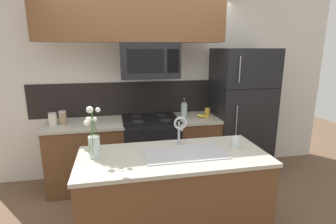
# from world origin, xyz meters

# --- Properties ---
(ground_plane) EXTENTS (10.00, 10.00, 0.00)m
(ground_plane) POSITION_xyz_m (0.00, 0.00, 0.00)
(ground_plane) COLOR brown
(rear_partition) EXTENTS (5.20, 0.10, 2.60)m
(rear_partition) POSITION_xyz_m (0.30, 1.28, 1.30)
(rear_partition) COLOR silver
(rear_partition) RESTS_ON ground
(splash_band) EXTENTS (3.28, 0.01, 0.48)m
(splash_band) POSITION_xyz_m (0.00, 1.22, 1.15)
(splash_band) COLOR black
(splash_band) RESTS_ON rear_partition
(back_counter_left) EXTENTS (1.01, 0.65, 0.91)m
(back_counter_left) POSITION_xyz_m (-0.87, 0.90, 0.46)
(back_counter_left) COLOR brown
(back_counter_left) RESTS_ON ground
(back_counter_right) EXTENTS (0.59, 0.65, 0.91)m
(back_counter_right) POSITION_xyz_m (0.66, 0.90, 0.46)
(back_counter_right) COLOR brown
(back_counter_right) RESTS_ON ground
(stove_range) EXTENTS (0.76, 0.64, 0.93)m
(stove_range) POSITION_xyz_m (0.00, 0.90, 0.46)
(stove_range) COLOR black
(stove_range) RESTS_ON ground
(microwave) EXTENTS (0.74, 0.40, 0.45)m
(microwave) POSITION_xyz_m (0.00, 0.88, 1.71)
(microwave) COLOR black
(upper_cabinet_band) EXTENTS (2.30, 0.34, 0.60)m
(upper_cabinet_band) POSITION_xyz_m (-0.21, 0.85, 2.23)
(upper_cabinet_band) COLOR brown
(refrigerator) EXTENTS (0.79, 0.74, 1.86)m
(refrigerator) POSITION_xyz_m (1.34, 0.92, 0.93)
(refrigerator) COLOR black
(refrigerator) RESTS_ON ground
(storage_jar_tall) EXTENTS (0.10, 0.10, 0.15)m
(storage_jar_tall) POSITION_xyz_m (-1.26, 0.91, 0.98)
(storage_jar_tall) COLOR silver
(storage_jar_tall) RESTS_ON back_counter_left
(storage_jar_medium) EXTENTS (0.10, 0.10, 0.17)m
(storage_jar_medium) POSITION_xyz_m (-1.13, 0.90, 1.00)
(storage_jar_medium) COLOR #997F5B
(storage_jar_medium) RESTS_ON back_counter_left
(banana_bunch) EXTENTS (0.19, 0.13, 0.08)m
(banana_bunch) POSITION_xyz_m (0.75, 0.84, 0.93)
(banana_bunch) COLOR yellow
(banana_bunch) RESTS_ON back_counter_right
(french_press) EXTENTS (0.09, 0.09, 0.27)m
(french_press) POSITION_xyz_m (0.49, 0.96, 1.01)
(french_press) COLOR silver
(french_press) RESTS_ON back_counter_right
(coffee_tin) EXTENTS (0.08, 0.08, 0.11)m
(coffee_tin) POSITION_xyz_m (0.84, 0.95, 0.97)
(coffee_tin) COLOR gold
(coffee_tin) RESTS_ON back_counter_right
(island_counter) EXTENTS (1.74, 0.77, 0.91)m
(island_counter) POSITION_xyz_m (0.04, -0.35, 0.46)
(island_counter) COLOR brown
(island_counter) RESTS_ON ground
(kitchen_sink) EXTENTS (0.76, 0.41, 0.16)m
(kitchen_sink) POSITION_xyz_m (0.15, -0.35, 0.84)
(kitchen_sink) COLOR #ADAFB5
(kitchen_sink) RESTS_ON island_counter
(sink_faucet) EXTENTS (0.14, 0.14, 0.31)m
(sink_faucet) POSITION_xyz_m (0.15, -0.15, 1.11)
(sink_faucet) COLOR #B7BABF
(sink_faucet) RESTS_ON island_counter
(drinking_glass) EXTENTS (0.08, 0.08, 0.12)m
(drinking_glass) POSITION_xyz_m (0.67, -0.32, 0.97)
(drinking_glass) COLOR silver
(drinking_glass) RESTS_ON island_counter
(flower_vase) EXTENTS (0.14, 0.21, 0.50)m
(flower_vase) POSITION_xyz_m (-0.67, -0.28, 1.06)
(flower_vase) COLOR silver
(flower_vase) RESTS_ON island_counter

